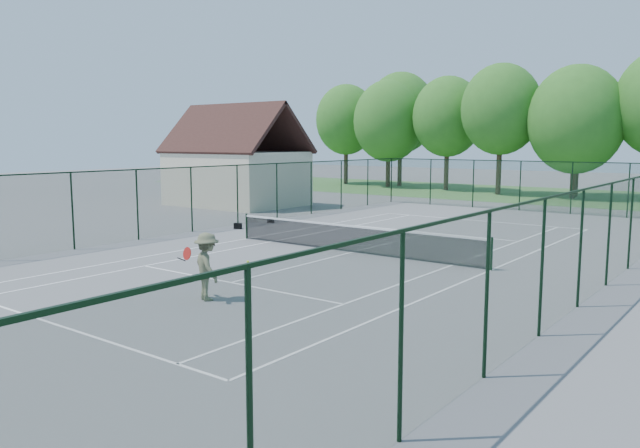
{
  "coord_description": "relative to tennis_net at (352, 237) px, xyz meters",
  "views": [
    {
      "loc": [
        13.13,
        -19.27,
        4.2
      ],
      "look_at": [
        0.0,
        -2.0,
        1.3
      ],
      "focal_mm": 35.0,
      "sensor_mm": 36.0,
      "label": 1
    }
  ],
  "objects": [
    {
      "name": "grass_far",
      "position": [
        0.0,
        30.0,
        -0.57
      ],
      "size": [
        80.0,
        16.0,
        0.01
      ],
      "primitive_type": "cube",
      "color": "#4B823D",
      "rests_on": "ground"
    },
    {
      "name": "fence_enclosure",
      "position": [
        0.0,
        0.0,
        0.98
      ],
      "size": [
        18.05,
        36.05,
        3.02
      ],
      "color": "#1B3B26",
      "rests_on": "ground"
    },
    {
      "name": "court_lines",
      "position": [
        0.0,
        0.0,
        -0.57
      ],
      "size": [
        11.05,
        23.85,
        0.01
      ],
      "color": "white",
      "rests_on": "ground"
    },
    {
      "name": "tree_line_far",
      "position": [
        0.0,
        30.0,
        5.42
      ],
      "size": [
        39.4,
        6.4,
        9.7
      ],
      "color": "#493224",
      "rests_on": "ground"
    },
    {
      "name": "sports_bag_a",
      "position": [
        -7.96,
        1.94,
        -0.43
      ],
      "size": [
        0.4,
        0.31,
        0.28
      ],
      "primitive_type": "cube",
      "rotation": [
        0.0,
        0.0,
        0.29
      ],
      "color": "black",
      "rests_on": "ground"
    },
    {
      "name": "tennis_player",
      "position": [
        0.97,
        -8.22,
        0.33
      ],
      "size": [
        1.99,
        1.09,
        1.81
      ],
      "color": "#5A5C40",
      "rests_on": "ground"
    },
    {
      "name": "sports_bag_b",
      "position": [
        -8.18,
        4.56,
        -0.45
      ],
      "size": [
        0.37,
        0.31,
        0.25
      ],
      "primitive_type": "cube",
      "rotation": [
        0.0,
        0.0,
        0.43
      ],
      "color": "black",
      "rests_on": "ground"
    },
    {
      "name": "tennis_net",
      "position": [
        0.0,
        0.0,
        0.0
      ],
      "size": [
        11.08,
        0.08,
        1.1
      ],
      "color": "black",
      "rests_on": "ground"
    },
    {
      "name": "utility_building",
      "position": [
        -16.0,
        10.0,
        2.54
      ],
      "size": [
        8.6,
        6.27,
        6.63
      ],
      "color": "#F0E3C2",
      "rests_on": "ground"
    },
    {
      "name": "ground",
      "position": [
        0.0,
        0.0,
        -0.58
      ],
      "size": [
        140.0,
        140.0,
        0.0
      ],
      "primitive_type": "plane",
      "color": "slate",
      "rests_on": "ground"
    }
  ]
}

